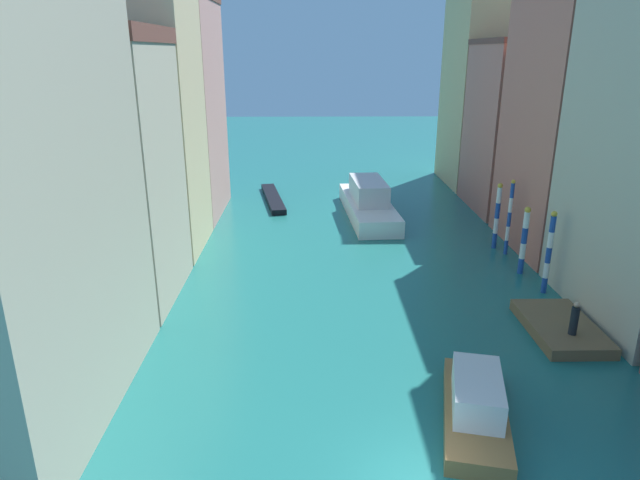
{
  "coord_description": "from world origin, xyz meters",
  "views": [
    {
      "loc": [
        -3.17,
        -13.56,
        12.66
      ],
      "look_at": [
        -2.59,
        19.1,
        1.5
      ],
      "focal_mm": 31.12,
      "sensor_mm": 36.0,
      "label": 1
    }
  ],
  "objects_px": {
    "mooring_pole_0": "(549,252)",
    "gondola_black": "(273,198)",
    "mooring_pole_1": "(524,240)",
    "mooring_pole_3": "(497,215)",
    "motorboat_0": "(476,404)",
    "mooring_pole_2": "(509,217)",
    "vaporetto_white": "(368,203)",
    "person_on_dock": "(574,319)",
    "waterfront_dock": "(560,327)"
  },
  "relations": [
    {
      "from": "mooring_pole_0",
      "to": "vaporetto_white",
      "type": "bearing_deg",
      "value": 118.39
    },
    {
      "from": "mooring_pole_2",
      "to": "waterfront_dock",
      "type": "bearing_deg",
      "value": -95.36
    },
    {
      "from": "vaporetto_white",
      "to": "motorboat_0",
      "type": "bearing_deg",
      "value": -87.32
    },
    {
      "from": "waterfront_dock",
      "to": "gondola_black",
      "type": "height_order",
      "value": "waterfront_dock"
    },
    {
      "from": "mooring_pole_1",
      "to": "motorboat_0",
      "type": "distance_m",
      "value": 15.52
    },
    {
      "from": "person_on_dock",
      "to": "vaporetto_white",
      "type": "height_order",
      "value": "vaporetto_white"
    },
    {
      "from": "mooring_pole_1",
      "to": "gondola_black",
      "type": "height_order",
      "value": "mooring_pole_1"
    },
    {
      "from": "mooring_pole_2",
      "to": "gondola_black",
      "type": "bearing_deg",
      "value": 139.19
    },
    {
      "from": "mooring_pole_1",
      "to": "mooring_pole_3",
      "type": "bearing_deg",
      "value": 91.87
    },
    {
      "from": "mooring_pole_0",
      "to": "motorboat_0",
      "type": "xyz_separation_m",
      "value": [
        -6.99,
        -11.13,
        -1.68
      ]
    },
    {
      "from": "person_on_dock",
      "to": "gondola_black",
      "type": "relative_size",
      "value": 0.16
    },
    {
      "from": "person_on_dock",
      "to": "mooring_pole_0",
      "type": "bearing_deg",
      "value": 79.48
    },
    {
      "from": "mooring_pole_3",
      "to": "mooring_pole_0",
      "type": "bearing_deg",
      "value": -86.59
    },
    {
      "from": "waterfront_dock",
      "to": "mooring_pole_3",
      "type": "xyz_separation_m",
      "value": [
        0.63,
        11.96,
        2.02
      ]
    },
    {
      "from": "person_on_dock",
      "to": "motorboat_0",
      "type": "relative_size",
      "value": 0.24
    },
    {
      "from": "waterfront_dock",
      "to": "mooring_pole_2",
      "type": "relative_size",
      "value": 1.05
    },
    {
      "from": "mooring_pole_1",
      "to": "motorboat_0",
      "type": "xyz_separation_m",
      "value": [
        -6.7,
        -13.93,
        -1.42
      ]
    },
    {
      "from": "vaporetto_white",
      "to": "mooring_pole_0",
      "type": "bearing_deg",
      "value": -61.61
    },
    {
      "from": "mooring_pole_2",
      "to": "mooring_pole_0",
      "type": "bearing_deg",
      "value": -89.45
    },
    {
      "from": "gondola_black",
      "to": "motorboat_0",
      "type": "relative_size",
      "value": 1.48
    },
    {
      "from": "mooring_pole_0",
      "to": "vaporetto_white",
      "type": "distance_m",
      "value": 17.34
    },
    {
      "from": "mooring_pole_1",
      "to": "vaporetto_white",
      "type": "xyz_separation_m",
      "value": [
        -7.93,
        12.41,
        -1.02
      ]
    },
    {
      "from": "gondola_black",
      "to": "mooring_pole_3",
      "type": "bearing_deg",
      "value": -38.92
    },
    {
      "from": "mooring_pole_1",
      "to": "mooring_pole_2",
      "type": "relative_size",
      "value": 0.83
    },
    {
      "from": "mooring_pole_2",
      "to": "vaporetto_white",
      "type": "xyz_separation_m",
      "value": [
        -8.16,
        9.07,
        -1.43
      ]
    },
    {
      "from": "mooring_pole_0",
      "to": "mooring_pole_3",
      "type": "height_order",
      "value": "mooring_pole_0"
    },
    {
      "from": "waterfront_dock",
      "to": "mooring_pole_3",
      "type": "distance_m",
      "value": 12.14
    },
    {
      "from": "mooring_pole_0",
      "to": "motorboat_0",
      "type": "relative_size",
      "value": 0.72
    },
    {
      "from": "waterfront_dock",
      "to": "person_on_dock",
      "type": "distance_m",
      "value": 1.52
    },
    {
      "from": "mooring_pole_2",
      "to": "motorboat_0",
      "type": "bearing_deg",
      "value": -111.86
    },
    {
      "from": "mooring_pole_2",
      "to": "mooring_pole_3",
      "type": "distance_m",
      "value": 1.29
    },
    {
      "from": "mooring_pole_2",
      "to": "mooring_pole_3",
      "type": "height_order",
      "value": "mooring_pole_2"
    },
    {
      "from": "vaporetto_white",
      "to": "gondola_black",
      "type": "height_order",
      "value": "vaporetto_white"
    },
    {
      "from": "mooring_pole_3",
      "to": "gondola_black",
      "type": "distance_m",
      "value": 20.38
    },
    {
      "from": "mooring_pole_1",
      "to": "mooring_pole_3",
      "type": "height_order",
      "value": "mooring_pole_3"
    },
    {
      "from": "mooring_pole_1",
      "to": "vaporetto_white",
      "type": "bearing_deg",
      "value": 122.57
    },
    {
      "from": "mooring_pole_2",
      "to": "gondola_black",
      "type": "height_order",
      "value": "mooring_pole_2"
    },
    {
      "from": "mooring_pole_2",
      "to": "gondola_black",
      "type": "xyz_separation_m",
      "value": [
        -16.16,
        13.95,
        -2.3
      ]
    },
    {
      "from": "mooring_pole_0",
      "to": "mooring_pole_2",
      "type": "height_order",
      "value": "mooring_pole_2"
    },
    {
      "from": "mooring_pole_3",
      "to": "motorboat_0",
      "type": "bearing_deg",
      "value": -109.51
    },
    {
      "from": "mooring_pole_3",
      "to": "motorboat_0",
      "type": "relative_size",
      "value": 0.69
    },
    {
      "from": "person_on_dock",
      "to": "mooring_pole_3",
      "type": "height_order",
      "value": "mooring_pole_3"
    },
    {
      "from": "person_on_dock",
      "to": "vaporetto_white",
      "type": "relative_size",
      "value": 0.13
    },
    {
      "from": "mooring_pole_0",
      "to": "gondola_black",
      "type": "relative_size",
      "value": 0.49
    },
    {
      "from": "mooring_pole_0",
      "to": "mooring_pole_2",
      "type": "distance_m",
      "value": 6.14
    },
    {
      "from": "mooring_pole_0",
      "to": "vaporetto_white",
      "type": "height_order",
      "value": "mooring_pole_0"
    },
    {
      "from": "mooring_pole_0",
      "to": "mooring_pole_3",
      "type": "distance_m",
      "value": 7.37
    },
    {
      "from": "mooring_pole_0",
      "to": "mooring_pole_3",
      "type": "relative_size",
      "value": 1.04
    },
    {
      "from": "waterfront_dock",
      "to": "mooring_pole_1",
      "type": "xyz_separation_m",
      "value": [
        0.78,
        7.4,
        1.85
      ]
    },
    {
      "from": "mooring_pole_0",
      "to": "gondola_black",
      "type": "xyz_separation_m",
      "value": [
        -16.22,
        20.09,
        -2.16
      ]
    }
  ]
}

